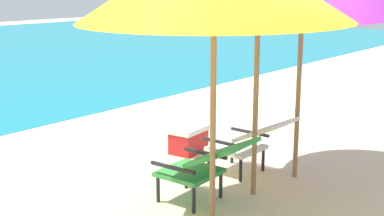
# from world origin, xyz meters

# --- Properties ---
(ground_plane) EXTENTS (40.00, 40.00, 0.00)m
(ground_plane) POSITION_xyz_m (0.00, 4.00, 0.00)
(ground_plane) COLOR beige
(lounge_chair_left) EXTENTS (0.58, 0.90, 0.68)m
(lounge_chair_left) POSITION_xyz_m (-0.52, 0.07, 0.40)
(lounge_chair_left) COLOR #338E3D
(lounge_chair_left) RESTS_ON ground_plane
(lounge_chair_right) EXTENTS (0.55, 0.88, 0.68)m
(lounge_chair_right) POSITION_xyz_m (0.39, 0.18, 0.40)
(lounge_chair_right) COLOR silver
(lounge_chair_right) RESTS_ON ground_plane
(cooler_box) EXTENTS (0.50, 0.37, 0.32)m
(cooler_box) POSITION_xyz_m (0.60, 1.22, 0.16)
(cooler_box) COLOR red
(cooler_box) RESTS_ON ground_plane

